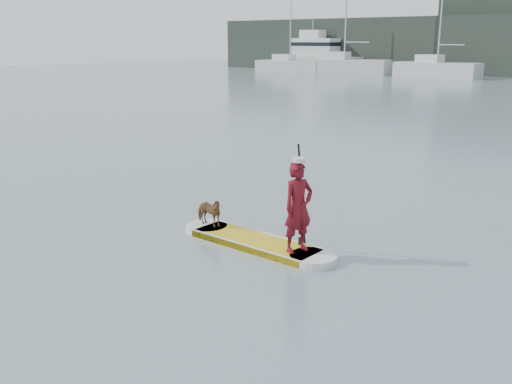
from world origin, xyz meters
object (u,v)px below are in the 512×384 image
Objects in this scene: paddleboard at (256,242)px; dog at (208,212)px; motor_yacht_b at (319,56)px; paddler at (298,207)px; sailboat_a at (289,65)px; sailboat_c at (436,69)px; sailboat_b at (343,65)px.

dog reaches higher than paddleboard.
paddler is at bearing -59.27° from motor_yacht_b.
sailboat_a reaches higher than paddleboard.
paddler is at bearing -69.12° from sailboat_c.
dog is 58.63m from motor_yacht_b.
paddleboard is at bearing -60.05° from sailboat_a.
dog is 0.05× the size of sailboat_b.
sailboat_b is at bearing -174.29° from sailboat_c.
sailboat_c is (-15.43, 47.80, 0.80)m from paddleboard.
sailboat_c reaches higher than dog.
sailboat_c is (-16.35, 47.82, -0.03)m from paddler.
motor_yacht_b is at bearing 137.72° from sailboat_b.
sailboat_a is at bearing 53.77° from paddler.
paddler is at bearing -69.46° from sailboat_b.
paddleboard is 0.35× the size of motor_yacht_b.
sailboat_b is (-26.34, 47.18, 0.10)m from paddler.
sailboat_b reaches higher than paddleboard.
motor_yacht_b is (-30.70, 50.67, 1.68)m from paddleboard.
sailboat_c is 15.56m from motor_yacht_b.
sailboat_a is at bearing 32.54° from dog.
sailboat_b is 6.39m from motor_yacht_b.
motor_yacht_b is at bearing 171.36° from sailboat_c.
sailboat_b is 10.01m from sailboat_c.
sailboat_a is 1.20× the size of motor_yacht_b.
paddleboard is 53.58m from sailboat_b.
sailboat_b reaches higher than paddler.
dog is (-1.19, 0.03, 0.34)m from paddleboard.
sailboat_c is at bearing 109.29° from paddleboard.
sailboat_c reaches higher than sailboat_a.
dog is 49.85m from sailboat_c.
sailboat_b is (-24.22, 47.13, 0.59)m from dog.
motor_yacht_b reaches higher than paddler.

